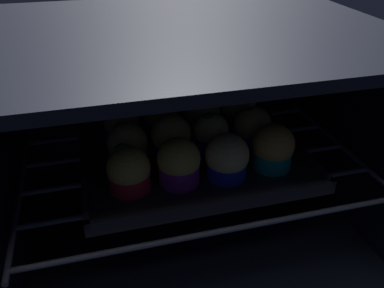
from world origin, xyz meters
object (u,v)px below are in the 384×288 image
at_px(muffin_row0_col3, 273,148).
at_px(muffin_row2_col2, 202,114).
at_px(muffin_row0_col1, 179,163).
at_px(muffin_row2_col3, 238,108).
at_px(baking_tray, 192,156).
at_px(muffin_row1_col1, 171,138).
at_px(muffin_row1_col3, 252,128).
at_px(muffin_row2_col1, 161,120).
at_px(muffin_row0_col0, 128,171).
at_px(muffin_row2_col0, 122,125).
at_px(muffin_row1_col2, 211,134).
at_px(muffin_row1_col0, 128,146).
at_px(muffin_row0_col2, 227,158).

bearing_deg(muffin_row0_col3, muffin_row2_col2, 116.84).
xyz_separation_m(muffin_row0_col1, muffin_row2_col2, (0.08, 0.14, -0.00)).
bearing_deg(muffin_row2_col3, baking_tray, -145.21).
distance_m(muffin_row0_col1, muffin_row1_col1, 0.07).
distance_m(muffin_row0_col1, muffin_row2_col3, 0.20).
height_order(muffin_row0_col3, muffin_row1_col1, same).
xyz_separation_m(baking_tray, muffin_row1_col1, (-0.03, 0.00, 0.04)).
distance_m(baking_tray, muffin_row1_col3, 0.11).
relative_size(muffin_row1_col1, muffin_row2_col1, 1.04).
relative_size(baking_tray, muffin_row1_col3, 5.03).
xyz_separation_m(baking_tray, muffin_row2_col2, (0.04, 0.07, 0.04)).
bearing_deg(muffin_row1_col1, muffin_row2_col1, 91.68).
height_order(muffin_row0_col3, muffin_row2_col3, muffin_row2_col3).
bearing_deg(muffin_row2_col2, muffin_row2_col1, 179.15).
height_order(muffin_row0_col0, muffin_row2_col0, muffin_row0_col0).
relative_size(muffin_row0_col3, muffin_row1_col2, 1.03).
relative_size(muffin_row2_col2, muffin_row2_col3, 0.91).
distance_m(muffin_row1_col0, muffin_row2_col0, 0.08).
bearing_deg(muffin_row0_col0, muffin_row1_col0, 83.93).
relative_size(muffin_row0_col0, muffin_row2_col1, 0.97).
bearing_deg(muffin_row1_col1, muffin_row1_col2, -3.09).
xyz_separation_m(baking_tray, muffin_row1_col3, (0.10, -0.00, 0.04)).
bearing_deg(muffin_row2_col0, muffin_row1_col2, -29.46).
height_order(muffin_row0_col1, muffin_row1_col1, same).
relative_size(muffin_row2_col0, muffin_row2_col2, 0.95).
relative_size(muffin_row1_col0, muffin_row2_col2, 1.00).
distance_m(muffin_row2_col0, muffin_row2_col2, 0.14).
bearing_deg(muffin_row1_col3, muffin_row2_col1, 151.72).
height_order(muffin_row1_col1, muffin_row1_col2, muffin_row1_col1).
bearing_deg(muffin_row0_col2, muffin_row2_col3, 63.95).
height_order(baking_tray, muffin_row0_col2, muffin_row0_col2).
distance_m(baking_tray, muffin_row2_col1, 0.09).
distance_m(muffin_row0_col2, muffin_row0_col3, 0.08).
bearing_deg(muffin_row0_col2, muffin_row1_col2, 91.39).
relative_size(muffin_row0_col2, muffin_row1_col1, 0.97).
distance_m(muffin_row0_col3, muffin_row2_col1, 0.20).
xyz_separation_m(muffin_row0_col2, muffin_row1_col2, (-0.00, 0.07, 0.00)).
height_order(muffin_row0_col3, muffin_row1_col0, muffin_row0_col3).
xyz_separation_m(muffin_row0_col3, muffin_row2_col0, (-0.21, 0.14, -0.00)).
bearing_deg(muffin_row2_col0, muffin_row0_col0, -92.74).
distance_m(muffin_row2_col2, muffin_row2_col3, 0.07).
relative_size(muffin_row1_col1, muffin_row1_col3, 1.02).
xyz_separation_m(baking_tray, muffin_row0_col3, (0.11, -0.07, 0.04)).
bearing_deg(muffin_row2_col0, muffin_row2_col1, -0.20).
bearing_deg(muffin_row2_col2, muffin_row2_col3, -0.27).
distance_m(muffin_row0_col2, muffin_row2_col0, 0.20).
bearing_deg(muffin_row0_col3, baking_tray, 148.20).
bearing_deg(muffin_row2_col0, muffin_row0_col1, -65.72).
distance_m(muffin_row1_col0, muffin_row2_col2, 0.16).
relative_size(muffin_row0_col0, muffin_row1_col2, 0.95).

